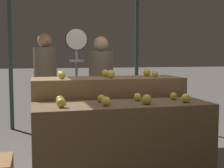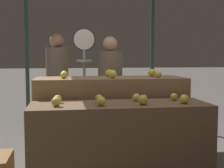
% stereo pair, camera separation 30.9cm
% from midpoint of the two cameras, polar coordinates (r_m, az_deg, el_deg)
% --- Properties ---
extents(display_counter_front, '(1.62, 0.55, 0.87)m').
position_cam_midpoint_polar(display_counter_front, '(2.92, -1.09, -12.05)').
color(display_counter_front, brown).
rests_on(display_counter_front, ground_plane).
extents(display_counter_back, '(1.62, 0.55, 1.07)m').
position_cam_midpoint_polar(display_counter_back, '(3.47, -3.39, -7.64)').
color(display_counter_back, olive).
rests_on(display_counter_back, ground_plane).
extents(apple_front_0, '(0.08, 0.08, 0.08)m').
position_cam_midpoint_polar(apple_front_0, '(2.65, -12.61, -3.39)').
color(apple_front_0, gold).
rests_on(apple_front_0, display_counter_front).
extents(apple_front_1, '(0.08, 0.08, 0.08)m').
position_cam_midpoint_polar(apple_front_1, '(2.67, -4.41, -3.21)').
color(apple_front_1, yellow).
rests_on(apple_front_1, display_counter_front).
extents(apple_front_2, '(0.09, 0.09, 0.09)m').
position_cam_midpoint_polar(apple_front_2, '(2.76, 3.20, -2.85)').
color(apple_front_2, gold).
rests_on(apple_front_2, display_counter_front).
extents(apple_front_3, '(0.08, 0.08, 0.08)m').
position_cam_midpoint_polar(apple_front_3, '(2.91, 10.40, -2.57)').
color(apple_front_3, gold).
rests_on(apple_front_3, display_counter_front).
extents(apple_front_4, '(0.07, 0.07, 0.07)m').
position_cam_midpoint_polar(apple_front_4, '(2.86, -12.57, -2.85)').
color(apple_front_4, gold).
rests_on(apple_front_4, display_counter_front).
extents(apple_front_5, '(0.07, 0.07, 0.07)m').
position_cam_midpoint_polar(apple_front_5, '(2.89, -5.03, -2.67)').
color(apple_front_5, gold).
rests_on(apple_front_5, display_counter_front).
extents(apple_front_6, '(0.07, 0.07, 0.07)m').
position_cam_midpoint_polar(apple_front_6, '(2.97, 1.74, -2.41)').
color(apple_front_6, yellow).
rests_on(apple_front_6, display_counter_front).
extents(apple_front_7, '(0.07, 0.07, 0.07)m').
position_cam_midpoint_polar(apple_front_7, '(3.09, 8.41, -2.20)').
color(apple_front_7, gold).
rests_on(apple_front_7, display_counter_front).
extents(apple_back_0, '(0.07, 0.07, 0.07)m').
position_cam_midpoint_polar(apple_back_0, '(3.23, -11.86, 1.54)').
color(apple_back_0, gold).
rests_on(apple_back_0, display_counter_back).
extents(apple_back_1, '(0.09, 0.09, 0.09)m').
position_cam_midpoint_polar(apple_back_1, '(3.27, -2.92, 1.82)').
color(apple_back_1, yellow).
rests_on(apple_back_1, display_counter_back).
extents(apple_back_2, '(0.07, 0.07, 0.07)m').
position_cam_midpoint_polar(apple_back_2, '(3.42, 5.29, 1.80)').
color(apple_back_2, gold).
rests_on(apple_back_2, display_counter_back).
extents(apple_back_3, '(0.07, 0.07, 0.07)m').
position_cam_midpoint_polar(apple_back_3, '(3.43, -11.92, 1.75)').
color(apple_back_3, gold).
rests_on(apple_back_3, display_counter_back).
extents(apple_back_4, '(0.08, 0.08, 0.08)m').
position_cam_midpoint_polar(apple_back_4, '(3.50, -3.75, 1.99)').
color(apple_back_4, gold).
rests_on(apple_back_4, display_counter_back).
extents(apple_back_5, '(0.09, 0.09, 0.09)m').
position_cam_midpoint_polar(apple_back_5, '(3.61, 3.98, 2.11)').
color(apple_back_5, gold).
rests_on(apple_back_5, display_counter_back).
extents(produce_scale, '(0.28, 0.20, 1.65)m').
position_cam_midpoint_polar(produce_scale, '(4.04, -8.69, 3.76)').
color(produce_scale, '#99999E').
rests_on(produce_scale, ground_plane).
extents(person_vendor_at_scale, '(0.38, 0.38, 1.57)m').
position_cam_midpoint_polar(person_vendor_at_scale, '(4.37, -4.03, -0.03)').
color(person_vendor_at_scale, '#2D2D38').
rests_on(person_vendor_at_scale, ground_plane).
extents(person_customer_left, '(0.42, 0.42, 1.64)m').
position_cam_midpoint_polar(person_customer_left, '(4.80, -13.90, 0.82)').
color(person_customer_left, '#2D2D38').
rests_on(person_customer_left, ground_plane).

